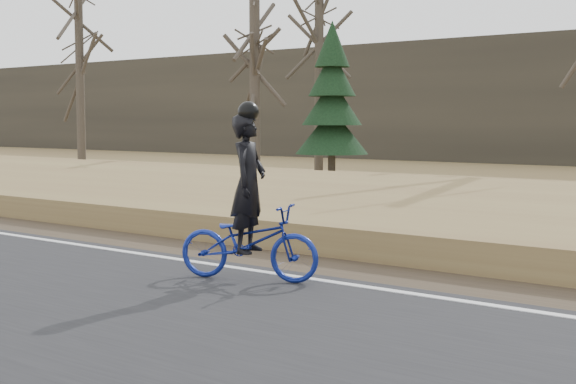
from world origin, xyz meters
The scene contains 11 objects.
ground centered at (0.00, 0.00, 0.00)m, with size 120.00×120.00×0.00m, color olive.
edge_line centered at (0.00, 0.20, 0.07)m, with size 120.00×0.12×0.01m, color silver.
shoulder centered at (0.00, 1.20, 0.02)m, with size 120.00×1.60×0.04m, color #473A2B.
embankment centered at (0.00, 4.20, 0.22)m, with size 120.00×5.00×0.44m, color olive.
ballast centered at (0.00, 8.00, 0.23)m, with size 120.00×3.00×0.45m, color slate.
railroad centered at (0.00, 8.00, 0.53)m, with size 120.00×2.40×0.29m.
cyclist centered at (5.49, -0.30, 0.76)m, with size 1.91×1.18×2.21m.
bare_tree_far_left centered at (-16.11, 14.24, 4.22)m, with size 0.36×0.36×8.44m, color #494135.
bare_tree_left centered at (-6.05, 17.66, 4.26)m, with size 0.36×0.36×8.51m, color #494135.
bare_tree_near_left centered at (-5.31, 12.88, 3.08)m, with size 0.36×0.36×6.15m, color #494135.
conifer centered at (-4.26, 15.91, 2.63)m, with size 2.60×2.60×5.55m.
Camera 1 is at (11.82, -7.82, 2.04)m, focal length 50.00 mm.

